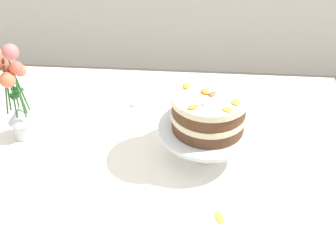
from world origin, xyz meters
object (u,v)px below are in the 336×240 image
(layer_cake, at_px, (209,112))
(flower_vase, at_px, (15,94))
(dining_table, at_px, (143,178))
(cake_stand, at_px, (207,133))

(layer_cake, relative_size, flower_vase, 0.66)
(dining_table, height_order, cake_stand, cake_stand)
(cake_stand, bearing_deg, layer_cake, -112.88)
(dining_table, height_order, layer_cake, layer_cake)
(dining_table, xyz_separation_m, cake_stand, (0.19, 0.02, 0.18))
(flower_vase, bearing_deg, cake_stand, -4.34)
(dining_table, distance_m, cake_stand, 0.26)
(cake_stand, height_order, flower_vase, flower_vase)
(dining_table, relative_size, layer_cake, 6.38)
(dining_table, relative_size, flower_vase, 4.19)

